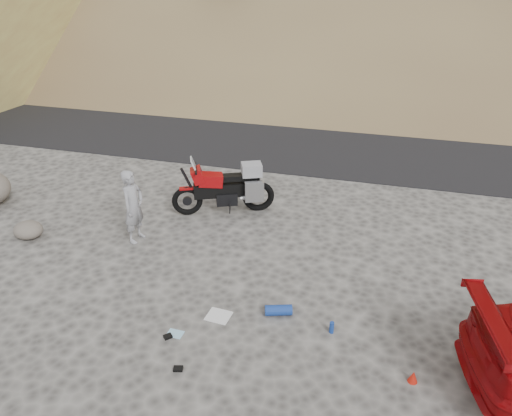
{
  "coord_description": "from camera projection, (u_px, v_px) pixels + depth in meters",
  "views": [
    {
      "loc": [
        3.14,
        -7.34,
        5.78
      ],
      "look_at": [
        0.79,
        1.45,
        1.0
      ],
      "focal_mm": 35.0,
      "sensor_mm": 36.0,
      "label": 1
    }
  ],
  "objects": [
    {
      "name": "gear_blue_cloth",
      "position": [
        175.0,
        334.0,
        8.39
      ],
      "size": [
        0.28,
        0.21,
        0.01
      ],
      "primitive_type": "cube",
      "rotation": [
        0.0,
        0.0,
        -0.05
      ],
      "color": "#99D0ED",
      "rests_on": "ground"
    },
    {
      "name": "motorcycle",
      "position": [
        228.0,
        188.0,
        11.96
      ],
      "size": [
        2.35,
        1.27,
        1.48
      ],
      "rotation": [
        0.0,
        0.0,
        0.4
      ],
      "color": "black",
      "rests_on": "ground"
    },
    {
      "name": "gear_glove_a",
      "position": [
        178.0,
        369.0,
        7.67
      ],
      "size": [
        0.17,
        0.14,
        0.04
      ],
      "primitive_type": "cube",
      "rotation": [
        0.0,
        0.0,
        0.25
      ],
      "color": "black",
      "rests_on": "ground"
    },
    {
      "name": "road",
      "position": [
        290.0,
        133.0,
        17.38
      ],
      "size": [
        120.0,
        7.0,
        0.05
      ],
      "primitive_type": "cube",
      "color": "black",
      "rests_on": "ground"
    },
    {
      "name": "gear_white_cloth",
      "position": [
        219.0,
        316.0,
        8.79
      ],
      "size": [
        0.45,
        0.4,
        0.01
      ],
      "primitive_type": "cube",
      "rotation": [
        0.0,
        0.0,
        -0.09
      ],
      "color": "white",
      "rests_on": "ground"
    },
    {
      "name": "man",
      "position": [
        138.0,
        239.0,
        11.1
      ],
      "size": [
        0.47,
        0.65,
        1.66
      ],
      "primitive_type": "imported",
      "rotation": [
        0.0,
        0.0,
        1.44
      ],
      "color": "#939499",
      "rests_on": "ground"
    },
    {
      "name": "gear_blue_mat",
      "position": [
        279.0,
        310.0,
        8.79
      ],
      "size": [
        0.51,
        0.32,
        0.19
      ],
      "primitive_type": "cylinder",
      "rotation": [
        0.0,
        1.57,
        0.3
      ],
      "color": "navy",
      "rests_on": "ground"
    },
    {
      "name": "gear_glove_b",
      "position": [
        168.0,
        336.0,
        8.3
      ],
      "size": [
        0.17,
        0.17,
        0.05
      ],
      "primitive_type": "cube",
      "rotation": [
        0.0,
        0.0,
        0.79
      ],
      "color": "black",
      "rests_on": "ground"
    },
    {
      "name": "small_rock",
      "position": [
        28.0,
        230.0,
        11.08
      ],
      "size": [
        0.81,
        0.77,
        0.39
      ],
      "rotation": [
        0.0,
        0.0,
        0.37
      ],
      "color": "#56504A",
      "rests_on": "ground"
    },
    {
      "name": "gear_bottle",
      "position": [
        332.0,
        327.0,
        8.37
      ],
      "size": [
        0.1,
        0.1,
        0.21
      ],
      "primitive_type": "cylinder",
      "rotation": [
        0.0,
        0.0,
        0.4
      ],
      "color": "navy",
      "rests_on": "ground"
    },
    {
      "name": "gear_funnel",
      "position": [
        413.0,
        377.0,
        7.43
      ],
      "size": [
        0.16,
        0.16,
        0.19
      ],
      "primitive_type": "cone",
      "rotation": [
        0.0,
        0.0,
        0.06
      ],
      "color": "red",
      "rests_on": "ground"
    },
    {
      "name": "ground",
      "position": [
        198.0,
        282.0,
        9.68
      ],
      "size": [
        140.0,
        140.0,
        0.0
      ],
      "primitive_type": "plane",
      "color": "#44423F",
      "rests_on": "ground"
    }
  ]
}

